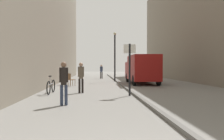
{
  "coord_description": "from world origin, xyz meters",
  "views": [
    {
      "loc": [
        -0.38,
        -2.0,
        1.49
      ],
      "look_at": [
        0.82,
        13.19,
        1.19
      ],
      "focal_mm": 32.87,
      "sensor_mm": 36.0,
      "label": 1
    }
  ],
  "objects_px": {
    "bicycle_leaning": "(51,86)",
    "cafe_chair_near_window": "(66,78)",
    "delivery_van": "(142,69)",
    "pedestrian_mid_block": "(101,71)",
    "street_sign_post": "(130,65)",
    "pedestrian_main_foreground": "(81,75)",
    "lamp_post": "(115,53)",
    "cafe_chair_by_doorway": "(70,79)",
    "pedestrian_far_crossing": "(64,80)"
  },
  "relations": [
    {
      "from": "bicycle_leaning",
      "to": "cafe_chair_near_window",
      "type": "xyz_separation_m",
      "value": [
        0.05,
        5.22,
        0.17
      ]
    },
    {
      "from": "delivery_van",
      "to": "pedestrian_mid_block",
      "type": "bearing_deg",
      "value": 115.03
    },
    {
      "from": "bicycle_leaning",
      "to": "street_sign_post",
      "type": "bearing_deg",
      "value": -15.09
    },
    {
      "from": "pedestrian_main_foreground",
      "to": "delivery_van",
      "type": "height_order",
      "value": "delivery_van"
    },
    {
      "from": "lamp_post",
      "to": "bicycle_leaning",
      "type": "relative_size",
      "value": 2.69
    },
    {
      "from": "cafe_chair_by_doorway",
      "to": "pedestrian_far_crossing",
      "type": "bearing_deg",
      "value": -29.33
    },
    {
      "from": "street_sign_post",
      "to": "cafe_chair_near_window",
      "type": "distance_m",
      "value": 7.68
    },
    {
      "from": "pedestrian_mid_block",
      "to": "pedestrian_far_crossing",
      "type": "xyz_separation_m",
      "value": [
        -1.85,
        -16.36,
        0.0
      ]
    },
    {
      "from": "lamp_post",
      "to": "cafe_chair_near_window",
      "type": "height_order",
      "value": "lamp_post"
    },
    {
      "from": "street_sign_post",
      "to": "lamp_post",
      "type": "distance_m",
      "value": 9.71
    },
    {
      "from": "lamp_post",
      "to": "bicycle_leaning",
      "type": "bearing_deg",
      "value": -116.83
    },
    {
      "from": "lamp_post",
      "to": "delivery_van",
      "type": "bearing_deg",
      "value": -52.85
    },
    {
      "from": "lamp_post",
      "to": "bicycle_leaning",
      "type": "distance_m",
      "value": 9.73
    },
    {
      "from": "lamp_post",
      "to": "pedestrian_far_crossing",
      "type": "bearing_deg",
      "value": -104.32
    },
    {
      "from": "pedestrian_mid_block",
      "to": "street_sign_post",
      "type": "relative_size",
      "value": 0.63
    },
    {
      "from": "delivery_van",
      "to": "pedestrian_far_crossing",
      "type": "bearing_deg",
      "value": -117.95
    },
    {
      "from": "pedestrian_main_foreground",
      "to": "cafe_chair_by_doorway",
      "type": "xyz_separation_m",
      "value": [
        -1.07,
        4.03,
        -0.42
      ]
    },
    {
      "from": "street_sign_post",
      "to": "pedestrian_far_crossing",
      "type": "bearing_deg",
      "value": 42.44
    },
    {
      "from": "pedestrian_far_crossing",
      "to": "cafe_chair_by_doorway",
      "type": "height_order",
      "value": "pedestrian_far_crossing"
    },
    {
      "from": "pedestrian_mid_block",
      "to": "bicycle_leaning",
      "type": "distance_m",
      "value": 13.26
    },
    {
      "from": "pedestrian_mid_block",
      "to": "lamp_post",
      "type": "xyz_separation_m",
      "value": [
        1.19,
        -4.46,
        1.77
      ]
    },
    {
      "from": "street_sign_post",
      "to": "lamp_post",
      "type": "bearing_deg",
      "value": -86.55
    },
    {
      "from": "cafe_chair_near_window",
      "to": "cafe_chair_by_doorway",
      "type": "bearing_deg",
      "value": -12.24
    },
    {
      "from": "pedestrian_far_crossing",
      "to": "bicycle_leaning",
      "type": "xyz_separation_m",
      "value": [
        -1.22,
        3.48,
        -0.57
      ]
    },
    {
      "from": "delivery_van",
      "to": "bicycle_leaning",
      "type": "distance_m",
      "value": 8.57
    },
    {
      "from": "cafe_chair_by_doorway",
      "to": "street_sign_post",
      "type": "bearing_deg",
      "value": -0.53
    },
    {
      "from": "bicycle_leaning",
      "to": "pedestrian_main_foreground",
      "type": "bearing_deg",
      "value": 3.5
    },
    {
      "from": "cafe_chair_by_doorway",
      "to": "cafe_chair_near_window",
      "type": "bearing_deg",
      "value": 169.49
    },
    {
      "from": "pedestrian_far_crossing",
      "to": "delivery_van",
      "type": "height_order",
      "value": "delivery_van"
    },
    {
      "from": "pedestrian_mid_block",
      "to": "delivery_van",
      "type": "bearing_deg",
      "value": -59.32
    },
    {
      "from": "pedestrian_mid_block",
      "to": "bicycle_leaning",
      "type": "xyz_separation_m",
      "value": [
        -3.08,
        -12.89,
        -0.57
      ]
    },
    {
      "from": "delivery_van",
      "to": "cafe_chair_by_doorway",
      "type": "xyz_separation_m",
      "value": [
        -5.74,
        -1.66,
        -0.72
      ]
    },
    {
      "from": "street_sign_post",
      "to": "cafe_chair_by_doorway",
      "type": "bearing_deg",
      "value": -51.76
    },
    {
      "from": "street_sign_post",
      "to": "cafe_chair_near_window",
      "type": "height_order",
      "value": "street_sign_post"
    },
    {
      "from": "pedestrian_far_crossing",
      "to": "cafe_chair_by_doorway",
      "type": "relative_size",
      "value": 1.76
    },
    {
      "from": "cafe_chair_near_window",
      "to": "bicycle_leaning",
      "type": "bearing_deg",
      "value": -36.68
    },
    {
      "from": "pedestrian_main_foreground",
      "to": "cafe_chair_by_doorway",
      "type": "height_order",
      "value": "pedestrian_main_foreground"
    },
    {
      "from": "pedestrian_main_foreground",
      "to": "bicycle_leaning",
      "type": "xyz_separation_m",
      "value": [
        -1.61,
        -0.06,
        -0.59
      ]
    },
    {
      "from": "pedestrian_far_crossing",
      "to": "cafe_chair_near_window",
      "type": "relative_size",
      "value": 1.76
    },
    {
      "from": "street_sign_post",
      "to": "bicycle_leaning",
      "type": "relative_size",
      "value": 1.47
    },
    {
      "from": "bicycle_leaning",
      "to": "pedestrian_mid_block",
      "type": "bearing_deg",
      "value": 77.88
    },
    {
      "from": "street_sign_post",
      "to": "pedestrian_main_foreground",
      "type": "bearing_deg",
      "value": -22.63
    },
    {
      "from": "lamp_post",
      "to": "bicycle_leaning",
      "type": "xyz_separation_m",
      "value": [
        -4.26,
        -8.43,
        -2.34
      ]
    },
    {
      "from": "cafe_chair_near_window",
      "to": "pedestrian_main_foreground",
      "type": "bearing_deg",
      "value": -19.29
    },
    {
      "from": "lamp_post",
      "to": "cafe_chair_by_doorway",
      "type": "xyz_separation_m",
      "value": [
        -3.72,
        -4.33,
        -2.18
      ]
    },
    {
      "from": "bicycle_leaning",
      "to": "pedestrian_far_crossing",
      "type": "bearing_deg",
      "value": -69.31
    },
    {
      "from": "delivery_van",
      "to": "bicycle_leaning",
      "type": "height_order",
      "value": "delivery_van"
    },
    {
      "from": "pedestrian_mid_block",
      "to": "street_sign_post",
      "type": "bearing_deg",
      "value": -79.35
    },
    {
      "from": "street_sign_post",
      "to": "delivery_van",
      "type": "bearing_deg",
      "value": -102.99
    },
    {
      "from": "pedestrian_main_foreground",
      "to": "lamp_post",
      "type": "height_order",
      "value": "lamp_post"
    }
  ]
}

